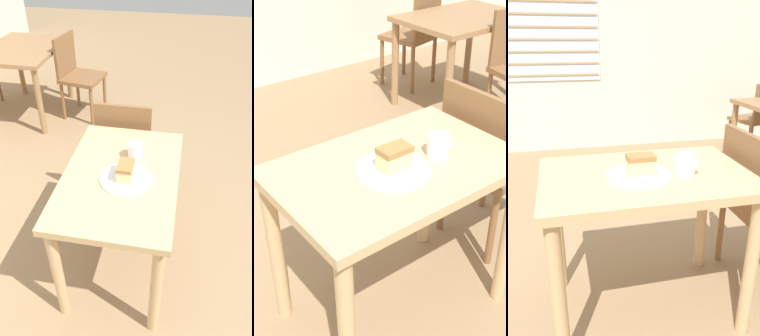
% 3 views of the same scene
% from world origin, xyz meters
% --- Properties ---
extents(ground_plane, '(14.00, 14.00, 0.00)m').
position_xyz_m(ground_plane, '(0.00, 0.00, 0.00)').
color(ground_plane, '#997A56').
extents(wall_back, '(10.00, 0.09, 2.80)m').
position_xyz_m(wall_back, '(-0.00, 3.03, 1.41)').
color(wall_back, silver).
rests_on(wall_back, ground_plane).
extents(dining_table_near, '(0.93, 0.62, 0.75)m').
position_xyz_m(dining_table_near, '(0.11, 0.16, 0.62)').
color(dining_table_near, tan).
rests_on(dining_table_near, ground_plane).
extents(chair_near_window, '(0.41, 0.41, 0.88)m').
position_xyz_m(chair_near_window, '(0.77, 0.26, 0.49)').
color(chair_near_window, brown).
rests_on(chair_near_window, ground_plane).
extents(chair_far_opposite, '(0.49, 0.49, 0.88)m').
position_xyz_m(chair_far_opposite, '(1.97, 2.16, 0.49)').
color(chair_far_opposite, brown).
rests_on(chair_far_opposite, ground_plane).
extents(plate, '(0.28, 0.28, 0.01)m').
position_xyz_m(plate, '(0.07, 0.13, 0.76)').
color(plate, white).
rests_on(plate, dining_table_near).
extents(cake_slice, '(0.12, 0.08, 0.09)m').
position_xyz_m(cake_slice, '(0.08, 0.13, 0.81)').
color(cake_slice, '#E5CC89').
rests_on(cake_slice, plate).
extents(coffee_mug, '(0.09, 0.08, 0.09)m').
position_xyz_m(coffee_mug, '(0.28, 0.11, 0.80)').
color(coffee_mug, white).
rests_on(coffee_mug, dining_table_near).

